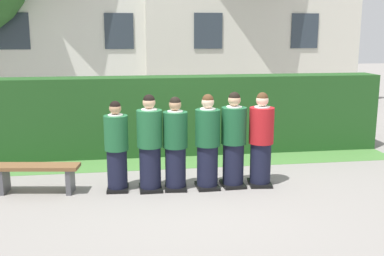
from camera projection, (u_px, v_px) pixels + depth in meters
The scene contains 12 objects.
ground_plane at pixel (192, 187), 7.95m from camera, with size 60.00×60.00×0.00m, color gray.
student_front_row_0 at pixel (117, 148), 7.68m from camera, with size 0.40×0.45×1.53m.
student_front_row_1 at pixel (150, 145), 7.69m from camera, with size 0.43×0.47×1.63m.
student_front_row_2 at pixel (175, 146), 7.74m from camera, with size 0.41×0.49×1.59m.
student_front_row_3 at pixel (208, 144), 7.79m from camera, with size 0.42×0.47×1.62m.
student_front_row_4 at pixel (234, 142), 7.88m from camera, with size 0.43×0.52×1.65m.
student_in_red_blazer at pixel (261, 142), 7.94m from camera, with size 0.43×0.51×1.64m.
hedge at pixel (176, 115), 10.07m from camera, with size 9.09×0.70×1.70m.
school_building_main at pixel (242, 13), 16.40m from camera, with size 7.46×4.16×6.43m.
school_building_annex at pixel (72, 12), 15.54m from camera, with size 7.41×3.31×6.40m.
wooden_bench at pixel (37, 172), 7.62m from camera, with size 1.44×0.56×0.48m.
lawn_strip at pixel (181, 162), 9.47m from camera, with size 9.09×0.90×0.01m, color #477A38.
Camera 1 is at (-1.12, -7.49, 2.62)m, focal length 43.06 mm.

